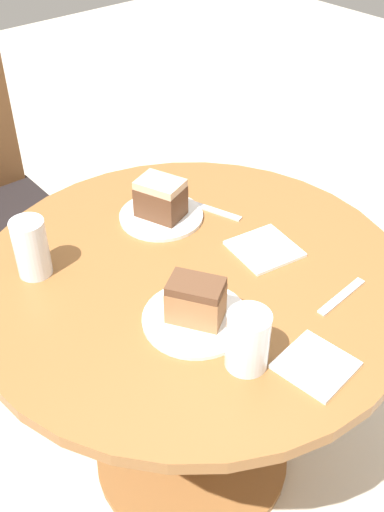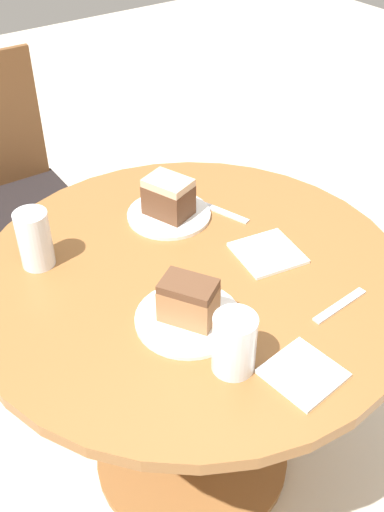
{
  "view_description": "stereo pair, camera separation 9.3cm",
  "coord_description": "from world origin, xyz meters",
  "px_view_note": "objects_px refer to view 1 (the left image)",
  "views": [
    {
      "loc": [
        -0.67,
        -0.78,
        1.57
      ],
      "look_at": [
        0.0,
        0.0,
        0.75
      ],
      "focal_mm": 42.0,
      "sensor_mm": 36.0,
      "label": 1
    },
    {
      "loc": [
        -0.59,
        -0.84,
        1.57
      ],
      "look_at": [
        0.0,
        0.0,
        0.75
      ],
      "focal_mm": 42.0,
      "sensor_mm": 36.0,
      "label": 2
    }
  ],
  "objects_px": {
    "cake_slice_near": "(161,198)",
    "glass_lemonade": "(248,343)",
    "plate_far": "(196,319)",
    "glass_water": "(32,250)",
    "plate_near": "(161,216)",
    "cake_slice_far": "(196,300)"
  },
  "relations": [
    {
      "from": "plate_near",
      "to": "plate_far",
      "type": "bearing_deg",
      "value": -117.5
    },
    {
      "from": "glass_lemonade",
      "to": "glass_water",
      "type": "relative_size",
      "value": 0.9
    },
    {
      "from": "glass_water",
      "to": "cake_slice_far",
      "type": "bearing_deg",
      "value": -63.85
    },
    {
      "from": "plate_near",
      "to": "glass_water",
      "type": "relative_size",
      "value": 1.54
    },
    {
      "from": "plate_near",
      "to": "cake_slice_far",
      "type": "distance_m",
      "value": 0.38
    },
    {
      "from": "cake_slice_near",
      "to": "glass_water",
      "type": "bearing_deg",
      "value": 177.9
    },
    {
      "from": "cake_slice_near",
      "to": "glass_lemonade",
      "type": "height_order",
      "value": "glass_lemonade"
    },
    {
      "from": "plate_far",
      "to": "glass_lemonade",
      "type": "xyz_separation_m",
      "value": [
        -0.0,
        -0.15,
        0.05
      ]
    },
    {
      "from": "plate_far",
      "to": "glass_water",
      "type": "height_order",
      "value": "glass_water"
    },
    {
      "from": "plate_near",
      "to": "cake_slice_near",
      "type": "relative_size",
      "value": 1.59
    },
    {
      "from": "cake_slice_far",
      "to": "glass_water",
      "type": "xyz_separation_m",
      "value": [
        -0.17,
        0.35,
        0.01
      ]
    },
    {
      "from": "cake_slice_far",
      "to": "glass_lemonade",
      "type": "height_order",
      "value": "glass_lemonade"
    },
    {
      "from": "cake_slice_near",
      "to": "cake_slice_far",
      "type": "height_order",
      "value": "cake_slice_near"
    },
    {
      "from": "plate_far",
      "to": "cake_slice_near",
      "type": "xyz_separation_m",
      "value": [
        0.17,
        0.33,
        0.05
      ]
    },
    {
      "from": "cake_slice_far",
      "to": "glass_water",
      "type": "height_order",
      "value": "glass_water"
    },
    {
      "from": "plate_near",
      "to": "cake_slice_near",
      "type": "xyz_separation_m",
      "value": [
        0.0,
        0.0,
        0.05
      ]
    },
    {
      "from": "plate_near",
      "to": "cake_slice_far",
      "type": "relative_size",
      "value": 1.61
    },
    {
      "from": "plate_near",
      "to": "cake_slice_far",
      "type": "height_order",
      "value": "cake_slice_far"
    },
    {
      "from": "cake_slice_near",
      "to": "plate_far",
      "type": "bearing_deg",
      "value": -117.5
    },
    {
      "from": "cake_slice_near",
      "to": "glass_lemonade",
      "type": "xyz_separation_m",
      "value": [
        -0.18,
        -0.48,
        -0.01
      ]
    },
    {
      "from": "plate_near",
      "to": "glass_lemonade",
      "type": "xyz_separation_m",
      "value": [
        -0.18,
        -0.48,
        0.05
      ]
    },
    {
      "from": "plate_near",
      "to": "glass_lemonade",
      "type": "height_order",
      "value": "glass_lemonade"
    }
  ]
}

